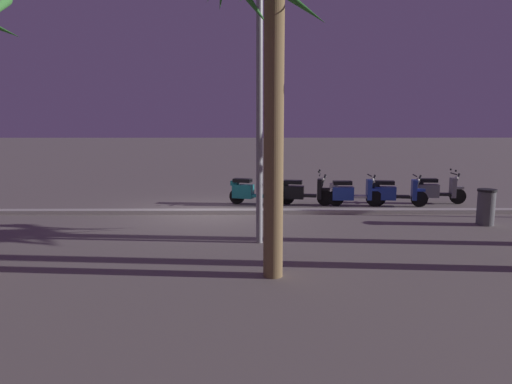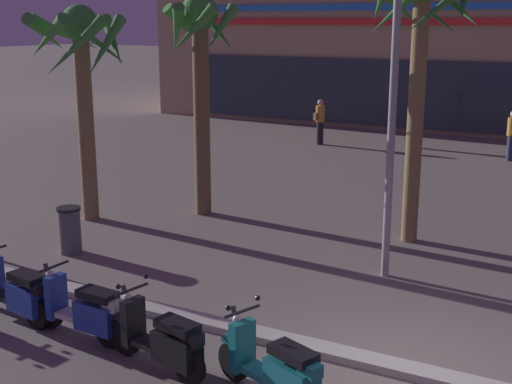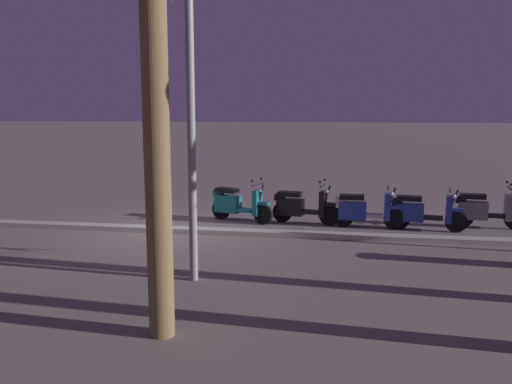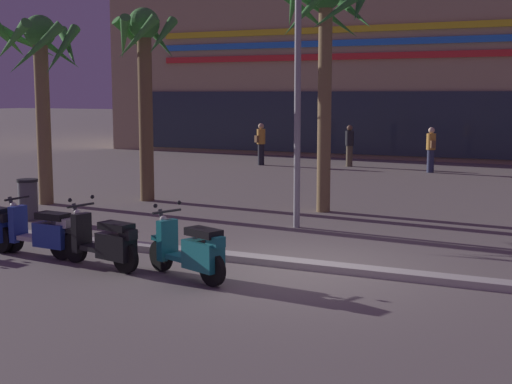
% 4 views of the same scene
% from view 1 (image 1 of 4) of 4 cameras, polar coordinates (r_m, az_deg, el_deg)
% --- Properties ---
extents(ground_plane, '(200.00, 200.00, 0.00)m').
position_cam_1_polar(ground_plane, '(13.39, -6.04, -2.71)').
color(ground_plane, slate).
extents(curb_strip, '(60.00, 0.36, 0.12)m').
position_cam_1_polar(curb_strip, '(13.31, -6.07, -2.52)').
color(curb_strip, '#BCB7AD').
rests_on(curb_strip, ground).
extents(scooter_grey_mid_front, '(1.73, 0.56, 1.17)m').
position_cam_1_polar(scooter_grey_mid_front, '(16.07, 22.09, 0.21)').
color(scooter_grey_mid_front, black).
rests_on(scooter_grey_mid_front, ground).
extents(scooter_blue_lead_nearest, '(1.82, 0.64, 1.04)m').
position_cam_1_polar(scooter_blue_lead_nearest, '(15.09, 17.32, -0.07)').
color(scooter_blue_lead_nearest, black).
rests_on(scooter_blue_lead_nearest, ground).
extents(scooter_blue_mid_centre, '(1.76, 0.56, 1.04)m').
position_cam_1_polar(scooter_blue_mid_centre, '(14.74, 12.11, -0.07)').
color(scooter_blue_mid_centre, black).
rests_on(scooter_blue_mid_centre, ground).
extents(scooter_black_gap_after_mid, '(1.76, 0.68, 1.17)m').
position_cam_1_polar(scooter_black_gap_after_mid, '(14.72, 5.90, 0.05)').
color(scooter_black_gap_after_mid, black).
rests_on(scooter_black_gap_after_mid, ground).
extents(scooter_teal_last_in_row, '(1.74, 0.86, 1.17)m').
position_cam_1_polar(scooter_teal_last_in_row, '(14.65, -0.66, 0.12)').
color(scooter_teal_last_in_row, black).
rests_on(scooter_teal_last_in_row, ground).
extents(palm_tree_far_corner, '(2.44, 2.42, 5.62)m').
position_cam_1_polar(palm_tree_far_corner, '(7.56, 2.36, 21.60)').
color(palm_tree_far_corner, olive).
rests_on(palm_tree_far_corner, ground).
extents(litter_bin, '(0.48, 0.48, 0.95)m').
position_cam_1_polar(litter_bin, '(13.11, 27.47, -1.69)').
color(litter_bin, '#56565B').
rests_on(litter_bin, ground).
extents(street_lamp, '(0.36, 0.36, 7.38)m').
position_cam_1_polar(street_lamp, '(9.81, 0.45, 19.47)').
color(street_lamp, '#939399').
rests_on(street_lamp, ground).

